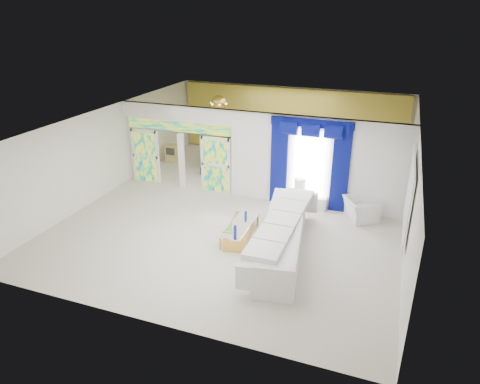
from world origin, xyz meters
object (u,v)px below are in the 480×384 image
at_px(armchair, 360,209).
at_px(white_sofa, 283,237).
at_px(console_table, 308,202).
at_px(coffee_table, 240,231).
at_px(grand_piano, 227,153).

bearing_deg(armchair, white_sofa, 117.59).
bearing_deg(console_table, armchair, -8.39).
relative_size(coffee_table, console_table, 1.47).
relative_size(console_table, grand_piano, 0.70).
distance_m(armchair, grand_piano, 6.84).
height_order(coffee_table, grand_piano, grand_piano).
height_order(white_sofa, console_table, white_sofa).
relative_size(white_sofa, grand_piano, 2.68).
xyz_separation_m(console_table, armchair, (1.70, -0.25, 0.13)).
bearing_deg(coffee_table, grand_piano, 115.10).
bearing_deg(console_table, grand_piano, 142.24).
height_order(coffee_table, console_table, console_table).
height_order(armchair, grand_piano, grand_piano).
height_order(coffee_table, armchair, armchair).
height_order(white_sofa, grand_piano, white_sofa).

